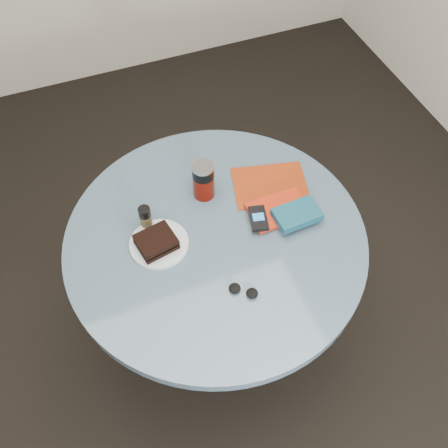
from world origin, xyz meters
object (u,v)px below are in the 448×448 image
object	(u,v)px
novel	(297,215)
mp3_player	(258,218)
table	(216,262)
red_book	(278,210)
pepper_grinder	(146,217)
sandwich	(156,242)
plate	(159,244)
headphones	(243,291)
soda_can	(203,181)
magazine	(270,185)

from	to	relation	value
novel	mp3_player	size ratio (longest dim) A/B	1.39
table	novel	bearing A→B (deg)	-8.65
red_book	mp3_player	bearing A→B (deg)	-168.10
pepper_grinder	sandwich	bearing A→B (deg)	-86.27
plate	headphones	world-z (taller)	headphones
soda_can	red_book	distance (m)	0.27
soda_can	red_book	world-z (taller)	soda_can
soda_can	mp3_player	xyz separation A→B (m)	(0.12, -0.19, -0.04)
plate	pepper_grinder	bearing A→B (deg)	99.84
table	magazine	xyz separation A→B (m)	(0.26, 0.13, 0.17)
plate	soda_can	size ratio (longest dim) A/B	1.36
sandwich	red_book	size ratio (longest dim) A/B	0.69
pepper_grinder	red_book	xyz separation A→B (m)	(0.43, -0.11, -0.03)
novel	headphones	xyz separation A→B (m)	(-0.27, -0.19, -0.03)
soda_can	table	bearing A→B (deg)	-97.98
plate	novel	distance (m)	0.46
headphones	sandwich	bearing A→B (deg)	128.04
pepper_grinder	table	bearing A→B (deg)	-31.02
red_book	soda_can	bearing A→B (deg)	139.71
plate	pepper_grinder	distance (m)	0.10
sandwich	table	bearing A→B (deg)	-7.16
headphones	table	bearing A→B (deg)	91.09
table	novel	world-z (taller)	novel
mp3_player	headphones	world-z (taller)	mp3_player
plate	novel	xyz separation A→B (m)	(0.46, -0.07, 0.03)
table	red_book	bearing A→B (deg)	3.36
soda_can	pepper_grinder	bearing A→B (deg)	-164.74
red_book	novel	distance (m)	0.07
table	sandwich	xyz separation A→B (m)	(-0.19, 0.02, 0.20)
plate	pepper_grinder	size ratio (longest dim) A/B	2.10
table	novel	distance (m)	0.34
table	sandwich	world-z (taller)	sandwich
soda_can	sandwich	bearing A→B (deg)	-144.32
sandwich	mp3_player	bearing A→B (deg)	-4.98
headphones	mp3_player	bearing A→B (deg)	56.83
pepper_grinder	novel	size ratio (longest dim) A/B	0.61
pepper_grinder	magazine	bearing A→B (deg)	1.58
red_book	headphones	distance (m)	0.33
pepper_grinder	magazine	distance (m)	0.46
table	headphones	xyz separation A→B (m)	(0.00, -0.23, 0.17)
magazine	red_book	bearing A→B (deg)	-88.38
plate	magazine	size ratio (longest dim) A/B	0.75
sandwich	pepper_grinder	world-z (taller)	pepper_grinder
magazine	headphones	size ratio (longest dim) A/B	2.73
sandwich	plate	bearing A→B (deg)	39.01
plate	mp3_player	xyz separation A→B (m)	(0.33, -0.04, 0.02)
magazine	red_book	world-z (taller)	red_book
magazine	mp3_player	bearing A→B (deg)	-114.34
table	plate	xyz separation A→B (m)	(-0.18, 0.03, 0.17)
sandwich	pepper_grinder	bearing A→B (deg)	93.73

